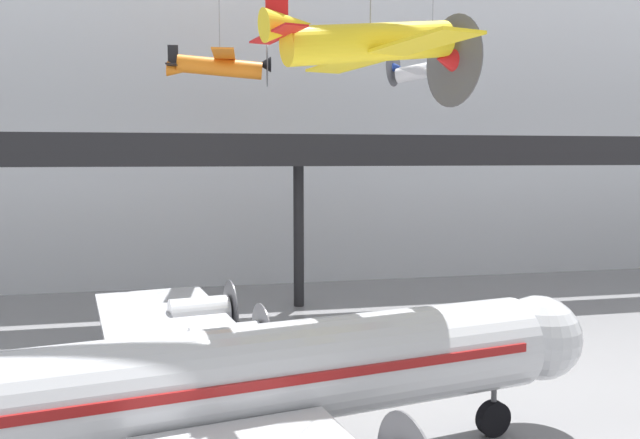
# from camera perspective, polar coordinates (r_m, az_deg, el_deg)

# --- Properties ---
(hangar_back_wall) EXTENTS (140.00, 3.00, 27.58)m
(hangar_back_wall) POSITION_cam_1_polar(r_m,az_deg,el_deg) (50.64, -3.80, 9.96)
(hangar_back_wall) COLOR silver
(hangar_back_wall) RESTS_ON ground
(mezzanine_walkway) EXTENTS (110.00, 3.20, 11.50)m
(mezzanine_walkway) POSITION_cam_1_polar(r_m,az_deg,el_deg) (40.58, -1.75, 5.33)
(mezzanine_walkway) COLOR black
(mezzanine_walkway) RESTS_ON ground
(airliner_silver_main) EXTENTS (29.34, 33.68, 9.45)m
(airliner_silver_main) POSITION_cam_1_polar(r_m,az_deg,el_deg) (19.24, -12.24, -14.86)
(airliner_silver_main) COLOR #B7BABF
(airliner_silver_main) RESTS_ON ground
(suspended_plane_orange_highwing) EXTENTS (6.42, 7.87, 7.93)m
(suspended_plane_orange_highwing) POSITION_cam_1_polar(r_m,az_deg,el_deg) (39.93, -9.12, 13.67)
(suspended_plane_orange_highwing) COLOR orange
(suspended_plane_white_twin) EXTENTS (5.85, 6.08, 7.71)m
(suspended_plane_white_twin) POSITION_cam_1_polar(r_m,az_deg,el_deg) (40.98, 10.17, 13.34)
(suspended_plane_white_twin) COLOR silver
(suspended_plane_yellow_lowwing) EXTENTS (7.80, 9.40, 10.36)m
(suspended_plane_yellow_lowwing) POSITION_cam_1_polar(r_m,az_deg,el_deg) (22.01, 4.58, 15.75)
(suspended_plane_yellow_lowwing) COLOR yellow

